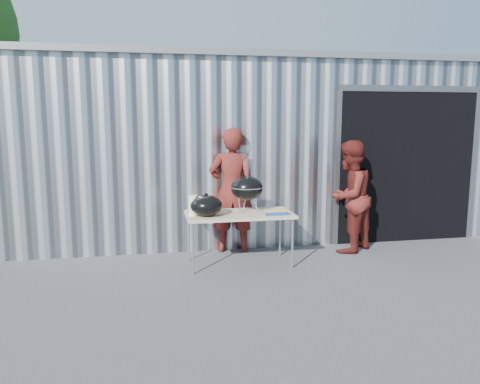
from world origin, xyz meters
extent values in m
plane|color=#404043|center=(0.00, 0.00, 0.00)|extent=(80.00, 80.00, 0.00)
cube|color=silver|center=(0.80, 4.70, 1.50)|extent=(8.00, 6.00, 3.00)
cube|color=slate|center=(0.80, 4.70, 3.05)|extent=(8.20, 6.20, 0.10)
cube|color=black|center=(3.30, 2.27, 1.25)|extent=(2.40, 1.20, 2.50)
cube|color=#4C4C51|center=(3.30, 1.70, 2.55)|extent=(2.52, 0.08, 0.10)
cube|color=tan|center=(0.29, 0.91, 0.73)|extent=(1.50, 0.75, 0.04)
cylinder|color=silver|center=(-0.40, 0.60, 0.35)|extent=(0.03, 0.03, 0.71)
cylinder|color=silver|center=(0.98, 0.60, 0.35)|extent=(0.03, 0.03, 0.71)
cylinder|color=silver|center=(-0.40, 1.23, 0.35)|extent=(0.03, 0.03, 0.71)
cylinder|color=silver|center=(0.98, 1.23, 0.35)|extent=(0.03, 0.03, 0.71)
ellipsoid|color=black|center=(0.42, 0.99, 1.09)|extent=(0.46, 0.46, 0.34)
cylinder|color=silver|center=(0.42, 0.99, 1.11)|extent=(0.47, 0.47, 0.02)
cylinder|color=silver|center=(0.42, 0.99, 1.12)|extent=(0.44, 0.44, 0.01)
cylinder|color=silver|center=(0.42, 1.13, 0.87)|extent=(0.02, 0.02, 0.24)
cylinder|color=silver|center=(0.30, 0.92, 0.87)|extent=(0.02, 0.02, 0.24)
cylinder|color=silver|center=(0.54, 0.92, 0.87)|extent=(0.02, 0.02, 0.24)
cylinder|color=#D5764C|center=(0.28, 0.99, 1.13)|extent=(0.02, 0.14, 0.02)
cylinder|color=#D5764C|center=(0.31, 0.99, 1.13)|extent=(0.02, 0.14, 0.02)
cylinder|color=#D5764C|center=(0.35, 0.99, 1.13)|extent=(0.02, 0.14, 0.02)
cylinder|color=#D5764C|center=(0.38, 0.99, 1.13)|extent=(0.02, 0.14, 0.02)
cylinder|color=#D5764C|center=(0.42, 0.99, 1.13)|extent=(0.02, 0.14, 0.02)
cylinder|color=#D5764C|center=(0.45, 0.99, 1.13)|extent=(0.02, 0.14, 0.02)
cylinder|color=#D5764C|center=(0.49, 0.99, 1.13)|extent=(0.02, 0.14, 0.02)
cylinder|color=#D5764C|center=(0.53, 0.99, 1.13)|extent=(0.02, 0.14, 0.02)
cylinder|color=#D5764C|center=(0.56, 0.99, 1.13)|extent=(0.02, 0.14, 0.02)
cone|color=silver|center=(0.42, 0.99, 1.42)|extent=(0.20, 0.20, 0.55)
ellipsoid|color=black|center=(-0.18, 0.81, 0.89)|extent=(0.44, 0.44, 0.29)
cylinder|color=black|center=(-0.18, 0.81, 1.05)|extent=(0.05, 0.05, 0.03)
cylinder|color=white|center=(-0.36, 0.86, 0.89)|extent=(0.12, 0.12, 0.28)
cube|color=white|center=(-0.26, 1.13, 0.80)|extent=(0.20, 0.15, 0.10)
cube|color=#173996|center=(0.78, 0.66, 0.78)|extent=(0.32, 0.05, 0.05)
cube|color=yellow|center=(0.78, 0.66, 0.81)|extent=(0.32, 0.05, 0.01)
imported|color=#591A16|center=(0.31, 1.61, 0.97)|extent=(0.76, 0.56, 1.94)
imported|color=#591A16|center=(2.10, 1.27, 0.87)|extent=(1.07, 1.03, 1.74)
camera|label=1|loc=(-0.91, -5.43, 2.07)|focal=35.00mm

